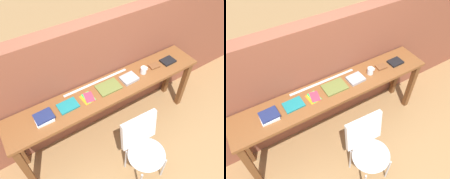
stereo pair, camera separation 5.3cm
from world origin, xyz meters
TOP-DOWN VIEW (x-y plane):
  - ground_plane at (0.00, 0.00)m, footprint 40.00×40.00m
  - brick_wall_back at (0.00, 0.64)m, footprint 6.00×0.20m
  - sideboard at (0.00, 0.30)m, footprint 2.50×0.44m
  - chair_white_moulded at (0.02, -0.38)m, footprint 0.46×0.47m
  - book_stack_leftmost at (-0.81, 0.29)m, footprint 0.20×0.18m
  - magazine_cycling at (-0.53, 0.31)m, footprint 0.22×0.17m
  - pamphlet_pile_colourful at (-0.29, 0.30)m, footprint 0.15×0.18m
  - book_open_centre at (-0.01, 0.31)m, footprint 0.28×0.20m
  - book_grey_hardcover at (0.28, 0.30)m, footprint 0.21×0.17m
  - mug at (0.50, 0.30)m, footprint 0.11×0.08m
  - leather_journal_brown at (0.69, 0.31)m, footprint 0.14×0.11m
  - book_repair_rightmost at (0.91, 0.29)m, footprint 0.19×0.15m
  - ruler_metal_back_edge at (-0.08, 0.47)m, footprint 0.86×0.03m

SIDE VIEW (x-z plane):
  - ground_plane at x=0.00m, z-range 0.00..0.00m
  - chair_white_moulded at x=0.02m, z-range 0.08..0.97m
  - sideboard at x=0.00m, z-range 0.30..1.18m
  - brick_wall_back at x=0.00m, z-range 0.00..1.60m
  - ruler_metal_back_edge at x=-0.08m, z-range 0.88..0.88m
  - pamphlet_pile_colourful at x=-0.29m, z-range 0.88..0.89m
  - magazine_cycling at x=-0.53m, z-range 0.88..0.90m
  - book_open_centre at x=-0.01m, z-range 0.88..0.90m
  - leather_journal_brown at x=0.69m, z-range 0.88..0.90m
  - book_repair_rightmost at x=0.91m, z-range 0.88..0.90m
  - book_grey_hardcover at x=0.28m, z-range 0.88..0.91m
  - book_stack_leftmost at x=-0.81m, z-range 0.88..0.93m
  - mug at x=0.50m, z-range 0.88..0.97m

